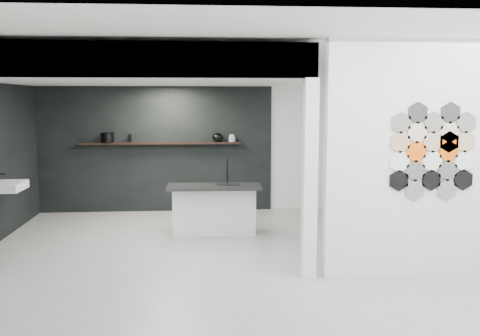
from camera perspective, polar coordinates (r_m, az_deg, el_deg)
name	(u,v)px	position (r m, az deg, el deg)	size (l,w,h in m)	color
floor	(234,254)	(7.43, -0.60, -9.18)	(7.00, 6.00, 0.01)	gray
partition_panel	(427,159)	(6.71, 19.31, 0.89)	(2.45, 0.15, 2.80)	silver
bay_clad_back	(155,149)	(10.15, -9.08, 1.97)	(4.40, 0.04, 2.35)	black
bulkhead	(142,69)	(8.16, -10.41, 10.33)	(4.40, 4.00, 0.40)	silver
corner_column	(310,179)	(6.31, 7.45, -1.21)	(0.16, 0.16, 2.35)	silver
fascia_beam	(124,59)	(6.26, -12.25, 11.25)	(4.40, 0.16, 0.40)	silver
wall_basin	(9,186)	(8.47, -23.45, -1.81)	(0.40, 0.60, 0.12)	silver
display_shelf	(160,143)	(10.03, -8.57, 2.64)	(3.00, 0.15, 0.04)	black
kitchen_island	(214,208)	(8.47, -2.76, -4.32)	(1.48, 0.68, 1.17)	silver
stockpot	(108,137)	(10.13, -13.93, 3.18)	(0.22, 0.22, 0.18)	black
kettle	(218,137)	(10.00, -2.41, 3.29)	(0.20, 0.20, 0.17)	black
glass_bowl	(232,139)	(10.02, -0.85, 3.09)	(0.13, 0.13, 0.09)	gray
glass_vase	(232,138)	(10.01, -0.85, 3.22)	(0.10, 0.10, 0.14)	gray
bottle_dark	(130,138)	(10.08, -11.67, 3.13)	(0.06, 0.06, 0.15)	black
utensil_cup	(105,140)	(10.14, -14.16, 2.92)	(0.07, 0.07, 0.09)	black
hex_tile_cluster	(433,151)	(6.64, 19.91, 1.71)	(1.04, 0.02, 1.16)	black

